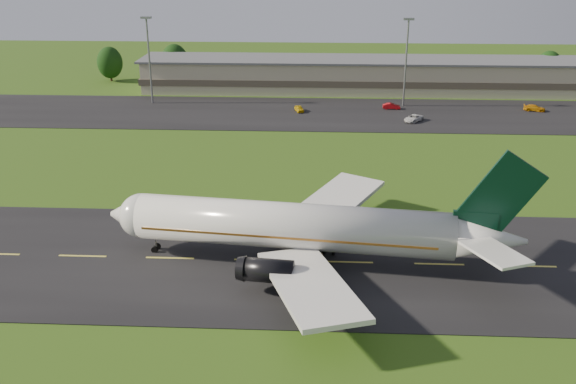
{
  "coord_description": "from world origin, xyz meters",
  "views": [
    {
      "loc": [
        -14.96,
        -69.89,
        36.74
      ],
      "look_at": [
        -18.77,
        8.0,
        6.0
      ],
      "focal_mm": 40.0,
      "sensor_mm": 36.0,
      "label": 1
    }
  ],
  "objects_px": {
    "service_vehicle_a": "(299,109)",
    "service_vehicle_b": "(392,106)",
    "terminal": "(402,76)",
    "service_vehicle_d": "(534,108)",
    "light_mast_west": "(149,50)",
    "light_mast_centre": "(407,52)",
    "airliner": "(300,227)",
    "service_vehicle_c": "(414,118)"
  },
  "relations": [
    {
      "from": "terminal",
      "to": "service_vehicle_a",
      "type": "bearing_deg",
      "value": -138.5
    },
    {
      "from": "terminal",
      "to": "service_vehicle_d",
      "type": "relative_size",
      "value": 30.12
    },
    {
      "from": "service_vehicle_d",
      "to": "light_mast_centre",
      "type": "bearing_deg",
      "value": 96.66
    },
    {
      "from": "service_vehicle_a",
      "to": "service_vehicle_b",
      "type": "height_order",
      "value": "service_vehicle_b"
    },
    {
      "from": "service_vehicle_b",
      "to": "airliner",
      "type": "bearing_deg",
      "value": 169.1
    },
    {
      "from": "light_mast_centre",
      "to": "service_vehicle_c",
      "type": "xyz_separation_m",
      "value": [
        0.6,
        -13.97,
        -11.93
      ]
    },
    {
      "from": "light_mast_west",
      "to": "service_vehicle_a",
      "type": "height_order",
      "value": "light_mast_west"
    },
    {
      "from": "terminal",
      "to": "service_vehicle_d",
      "type": "xyz_separation_m",
      "value": [
        28.13,
        -19.69,
        -3.19
      ]
    },
    {
      "from": "service_vehicle_a",
      "to": "service_vehicle_d",
      "type": "bearing_deg",
      "value": -13.5
    },
    {
      "from": "service_vehicle_c",
      "to": "service_vehicle_b",
      "type": "bearing_deg",
      "value": 148.08
    },
    {
      "from": "airliner",
      "to": "terminal",
      "type": "xyz_separation_m",
      "value": [
        23.36,
        96.28,
        -0.67
      ]
    },
    {
      "from": "terminal",
      "to": "service_vehicle_b",
      "type": "xyz_separation_m",
      "value": [
        -4.46,
        -19.44,
        -3.22
      ]
    },
    {
      "from": "light_mast_west",
      "to": "light_mast_centre",
      "type": "height_order",
      "value": "same"
    },
    {
      "from": "terminal",
      "to": "service_vehicle_a",
      "type": "distance_m",
      "value": 34.61
    },
    {
      "from": "service_vehicle_b",
      "to": "service_vehicle_a",
      "type": "bearing_deg",
      "value": 101.95
    },
    {
      "from": "terminal",
      "to": "service_vehicle_a",
      "type": "height_order",
      "value": "terminal"
    },
    {
      "from": "service_vehicle_c",
      "to": "service_vehicle_d",
      "type": "relative_size",
      "value": 1.05
    },
    {
      "from": "service_vehicle_a",
      "to": "service_vehicle_d",
      "type": "height_order",
      "value": "service_vehicle_d"
    },
    {
      "from": "terminal",
      "to": "airliner",
      "type": "bearing_deg",
      "value": -103.64
    },
    {
      "from": "terminal",
      "to": "service_vehicle_c",
      "type": "bearing_deg",
      "value": -91.53
    },
    {
      "from": "light_mast_centre",
      "to": "service_vehicle_d",
      "type": "height_order",
      "value": "light_mast_centre"
    },
    {
      "from": "service_vehicle_a",
      "to": "service_vehicle_b",
      "type": "distance_m",
      "value": 21.61
    },
    {
      "from": "light_mast_west",
      "to": "service_vehicle_d",
      "type": "distance_m",
      "value": 90.39
    },
    {
      "from": "service_vehicle_a",
      "to": "terminal",
      "type": "bearing_deg",
      "value": 24.67
    },
    {
      "from": "airliner",
      "to": "terminal",
      "type": "bearing_deg",
      "value": 82.79
    },
    {
      "from": "airliner",
      "to": "light_mast_centre",
      "type": "xyz_separation_m",
      "value": [
        21.96,
        80.1,
        8.08
      ]
    },
    {
      "from": "light_mast_west",
      "to": "service_vehicle_b",
      "type": "distance_m",
      "value": 58.27
    },
    {
      "from": "light_mast_west",
      "to": "service_vehicle_a",
      "type": "xyz_separation_m",
      "value": [
        35.59,
        -6.65,
        -11.97
      ]
    },
    {
      "from": "light_mast_west",
      "to": "service_vehicle_b",
      "type": "height_order",
      "value": "light_mast_west"
    },
    {
      "from": "airliner",
      "to": "service_vehicle_a",
      "type": "distance_m",
      "value": 73.59
    },
    {
      "from": "service_vehicle_b",
      "to": "terminal",
      "type": "bearing_deg",
      "value": -10.02
    },
    {
      "from": "service_vehicle_a",
      "to": "service_vehicle_b",
      "type": "bearing_deg",
      "value": -7.8
    },
    {
      "from": "service_vehicle_c",
      "to": "service_vehicle_d",
      "type": "height_order",
      "value": "service_vehicle_c"
    },
    {
      "from": "airliner",
      "to": "service_vehicle_c",
      "type": "relative_size",
      "value": 10.1
    },
    {
      "from": "airliner",
      "to": "terminal",
      "type": "distance_m",
      "value": 99.08
    },
    {
      "from": "airliner",
      "to": "light_mast_west",
      "type": "xyz_separation_m",
      "value": [
        -38.04,
        80.1,
        8.08
      ]
    },
    {
      "from": "airliner",
      "to": "terminal",
      "type": "height_order",
      "value": "airliner"
    },
    {
      "from": "terminal",
      "to": "light_mast_west",
      "type": "xyz_separation_m",
      "value": [
        -61.4,
        -16.18,
        8.75
      ]
    },
    {
      "from": "service_vehicle_b",
      "to": "service_vehicle_d",
      "type": "height_order",
      "value": "service_vehicle_d"
    },
    {
      "from": "terminal",
      "to": "light_mast_centre",
      "type": "xyz_separation_m",
      "value": [
        -1.4,
        -16.18,
        8.75
      ]
    },
    {
      "from": "terminal",
      "to": "service_vehicle_b",
      "type": "bearing_deg",
      "value": -102.93
    },
    {
      "from": "service_vehicle_a",
      "to": "light_mast_centre",
      "type": "bearing_deg",
      "value": -1.59
    }
  ]
}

